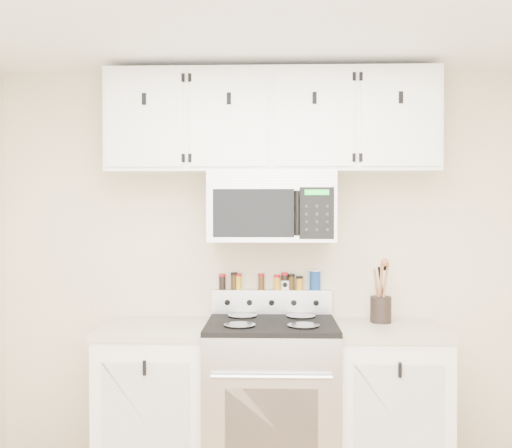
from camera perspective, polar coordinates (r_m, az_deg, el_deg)
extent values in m
cube|color=#C5B294|center=(3.69, 1.58, -4.20)|extent=(3.50, 0.01, 2.50)
cube|color=#B7B7BA|center=(3.54, 1.56, -17.53)|extent=(0.76, 0.65, 0.92)
cube|color=black|center=(3.24, 1.54, -19.47)|extent=(0.50, 0.02, 0.40)
cube|color=black|center=(3.42, 1.56, -9.96)|extent=(0.76, 0.65, 0.03)
cube|color=#B7B7BA|center=(3.68, 1.57, -7.74)|extent=(0.76, 0.08, 0.15)
cylinder|color=black|center=(3.27, -1.65, -10.10)|extent=(0.18, 0.18, 0.01)
cylinder|color=black|center=(3.27, 4.76, -10.10)|extent=(0.18, 0.18, 0.01)
cylinder|color=black|center=(3.57, -1.36, -9.17)|extent=(0.18, 0.18, 0.01)
cylinder|color=black|center=(3.57, 4.50, -9.18)|extent=(0.18, 0.18, 0.01)
cube|color=white|center=(3.64, -9.91, -17.36)|extent=(0.62, 0.60, 0.88)
cube|color=tan|center=(3.52, -9.93, -10.24)|extent=(0.64, 0.62, 0.04)
cube|color=white|center=(3.63, 13.04, -17.39)|extent=(0.62, 0.60, 0.88)
cube|color=tan|center=(3.52, 13.07, -10.26)|extent=(0.64, 0.62, 0.04)
cube|color=#9E9EA3|center=(3.49, 1.57, 1.74)|extent=(0.76, 0.38, 0.42)
cube|color=#B7B7BA|center=(3.30, 1.57, 4.74)|extent=(0.73, 0.01, 0.08)
cube|color=black|center=(3.29, -0.25, 1.09)|extent=(0.47, 0.01, 0.28)
cube|color=black|center=(3.30, 6.09, 1.09)|extent=(0.20, 0.01, 0.30)
cylinder|color=black|center=(3.26, 4.14, 1.09)|extent=(0.03, 0.03, 0.26)
cube|color=white|center=(3.56, 1.58, 10.14)|extent=(2.00, 0.33, 0.62)
cube|color=white|center=(3.47, -11.10, 10.34)|extent=(0.46, 0.01, 0.57)
cube|color=black|center=(3.49, -11.14, 12.17)|extent=(0.02, 0.01, 0.07)
cube|color=white|center=(3.40, -2.72, 10.57)|extent=(0.46, 0.01, 0.57)
cube|color=black|center=(3.41, -2.73, 12.44)|extent=(0.03, 0.01, 0.07)
cube|color=white|center=(3.40, 5.86, 10.57)|extent=(0.46, 0.01, 0.57)
cube|color=black|center=(3.41, 5.88, 12.44)|extent=(0.03, 0.01, 0.07)
cube|color=white|center=(3.47, 14.26, 10.34)|extent=(0.46, 0.01, 0.57)
cube|color=black|center=(3.48, 14.30, 12.17)|extent=(0.02, 0.01, 0.07)
cylinder|color=black|center=(3.61, 12.37, -8.35)|extent=(0.13, 0.13, 0.16)
cylinder|color=#925635|center=(3.59, 12.37, -6.42)|extent=(0.01, 0.01, 0.30)
cylinder|color=#925635|center=(3.58, 12.74, -6.26)|extent=(0.01, 0.01, 0.32)
cylinder|color=#925635|center=(3.60, 12.01, -6.57)|extent=(0.01, 0.01, 0.28)
cylinder|color=black|center=(3.61, 12.48, -6.46)|extent=(0.01, 0.01, 0.29)
cylinder|color=#925635|center=(3.57, 12.27, -6.38)|extent=(0.01, 0.01, 0.31)
cube|color=white|center=(3.67, 2.90, -6.12)|extent=(0.06, 0.06, 0.06)
cylinder|color=navy|center=(3.67, 5.93, -5.63)|extent=(0.07, 0.07, 0.12)
cylinder|color=white|center=(3.67, 5.93, -4.63)|extent=(0.07, 0.07, 0.01)
cylinder|color=black|center=(3.68, -3.39, -5.90)|extent=(0.04, 0.04, 0.08)
cylinder|color=#AD0D1D|center=(3.68, -3.39, -5.13)|extent=(0.04, 0.04, 0.02)
cylinder|color=#39230D|center=(3.67, -2.20, -5.84)|extent=(0.04, 0.04, 0.09)
cylinder|color=black|center=(3.67, -2.20, -4.98)|extent=(0.04, 0.04, 0.02)
cylinder|color=gold|center=(3.67, -1.77, -5.89)|extent=(0.04, 0.04, 0.09)
cylinder|color=maroon|center=(3.67, -1.77, -5.09)|extent=(0.04, 0.04, 0.02)
cylinder|color=#462811|center=(3.67, 0.54, -5.91)|extent=(0.04, 0.04, 0.09)
cylinder|color=#A30C15|center=(3.66, 0.54, -5.11)|extent=(0.04, 0.04, 0.02)
cylinder|color=gold|center=(3.67, 2.12, -5.97)|extent=(0.04, 0.04, 0.08)
cylinder|color=#AD0D16|center=(3.66, 2.12, -5.23)|extent=(0.04, 0.04, 0.02)
cylinder|color=black|center=(3.67, 2.88, -5.85)|extent=(0.04, 0.04, 0.09)
cylinder|color=#B40D1A|center=(3.66, 2.88, -4.99)|extent=(0.04, 0.04, 0.02)
cylinder|color=#39260D|center=(3.67, 3.55, -5.92)|extent=(0.04, 0.04, 0.09)
cylinder|color=black|center=(3.66, 3.55, -5.14)|extent=(0.04, 0.04, 0.02)
cylinder|color=orange|center=(3.67, 4.38, -6.02)|extent=(0.04, 0.04, 0.07)
cylinder|color=black|center=(3.67, 4.38, -5.33)|extent=(0.04, 0.04, 0.02)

